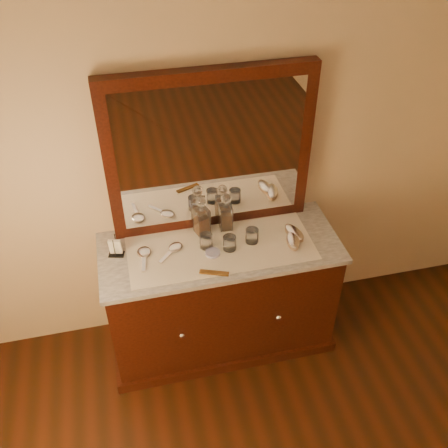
{
  "coord_description": "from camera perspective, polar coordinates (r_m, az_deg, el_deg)",
  "views": [
    {
      "loc": [
        -0.49,
        -0.24,
        2.85
      ],
      "look_at": [
        0.0,
        1.85,
        1.1
      ],
      "focal_mm": 40.53,
      "sensor_mm": 36.0,
      "label": 1
    }
  ],
  "objects": [
    {
      "name": "marble_top",
      "position": [
        3.02,
        -0.43,
        -2.74
      ],
      "size": [
        1.44,
        0.59,
        0.03
      ],
      "primitive_type": "cube",
      "color": "silver",
      "rests_on": "dresser_cabinet"
    },
    {
      "name": "decanter_right",
      "position": [
        3.08,
        0.2,
        1.01
      ],
      "size": [
        0.08,
        0.08,
        0.25
      ],
      "color": "#8F4A14",
      "rests_on": "lace_runner"
    },
    {
      "name": "tumblers",
      "position": [
        2.99,
        0.61,
        -1.78
      ],
      "size": [
        0.36,
        0.13,
        0.09
      ],
      "color": "white",
      "rests_on": "lace_runner"
    },
    {
      "name": "decanter_left",
      "position": [
        3.05,
        -2.52,
        0.57
      ],
      "size": [
        0.1,
        0.1,
        0.27
      ],
      "color": "#8F4A14",
      "rests_on": "lace_runner"
    },
    {
      "name": "brush_near",
      "position": [
        3.04,
        7.78,
        -1.85
      ],
      "size": [
        0.1,
        0.18,
        0.05
      ],
      "color": "tan",
      "rests_on": "lace_runner"
    },
    {
      "name": "dresser_plinth",
      "position": [
        3.6,
        -0.37,
        -12.2
      ],
      "size": [
        1.46,
        0.59,
        0.08
      ],
      "primitive_type": "cube",
      "color": "black",
      "rests_on": "floor"
    },
    {
      "name": "lace_runner",
      "position": [
        3.0,
        -0.35,
        -2.74
      ],
      "size": [
        1.1,
        0.45,
        0.0
      ],
      "primitive_type": "cube",
      "color": "white",
      "rests_on": "marble_top"
    },
    {
      "name": "comb",
      "position": [
        2.84,
        -1.11,
        -5.53
      ],
      "size": [
        0.17,
        0.09,
        0.01
      ],
      "primitive_type": "cube",
      "rotation": [
        0.0,
        0.0,
        -0.36
      ],
      "color": "brown",
      "rests_on": "lace_runner"
    },
    {
      "name": "mirror_frame",
      "position": [
        2.91,
        -1.57,
        8.01
      ],
      "size": [
        1.2,
        0.08,
        1.0
      ],
      "primitive_type": "cube",
      "color": "black",
      "rests_on": "marble_top"
    },
    {
      "name": "brush_far",
      "position": [
        3.09,
        7.91,
        -1.02
      ],
      "size": [
        0.12,
        0.18,
        0.05
      ],
      "color": "tan",
      "rests_on": "lace_runner"
    },
    {
      "name": "knob_right",
      "position": [
        3.17,
        6.16,
        -10.43
      ],
      "size": [
        0.04,
        0.04,
        0.04
      ],
      "primitive_type": "sphere",
      "color": "silver",
      "rests_on": "dresser_cabinet"
    },
    {
      "name": "napkin_rack",
      "position": [
        2.99,
        -12.14,
        -2.64
      ],
      "size": [
        0.1,
        0.07,
        0.13
      ],
      "color": "black",
      "rests_on": "marble_top"
    },
    {
      "name": "knob_left",
      "position": [
        3.08,
        -4.77,
        -12.4
      ],
      "size": [
        0.04,
        0.04,
        0.04
      ],
      "primitive_type": "sphere",
      "color": "silver",
      "rests_on": "dresser_cabinet"
    },
    {
      "name": "mirror_glass",
      "position": [
        2.88,
        -1.43,
        7.67
      ],
      "size": [
        1.06,
        0.01,
        0.86
      ],
      "primitive_type": "cube",
      "color": "white",
      "rests_on": "marble_top"
    },
    {
      "name": "hand_mirror_outer",
      "position": [
        2.98,
        -9.02,
        -3.4
      ],
      "size": [
        0.1,
        0.22,
        0.02
      ],
      "color": "silver",
      "rests_on": "lace_runner"
    },
    {
      "name": "pin_dish",
      "position": [
        2.95,
        -1.28,
        -3.27
      ],
      "size": [
        0.11,
        0.11,
        0.02
      ],
      "primitive_type": "cylinder",
      "rotation": [
        0.0,
        0.0,
        -0.32
      ],
      "color": "white",
      "rests_on": "lace_runner"
    },
    {
      "name": "hand_mirror_inner",
      "position": [
        2.99,
        -5.7,
        -2.82
      ],
      "size": [
        0.18,
        0.18,
        0.02
      ],
      "color": "silver",
      "rests_on": "lace_runner"
    },
    {
      "name": "dresser_cabinet",
      "position": [
        3.32,
        -0.4,
        -8.21
      ],
      "size": [
        1.4,
        0.55,
        0.82
      ],
      "primitive_type": "cube",
      "color": "black",
      "rests_on": "floor"
    }
  ]
}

